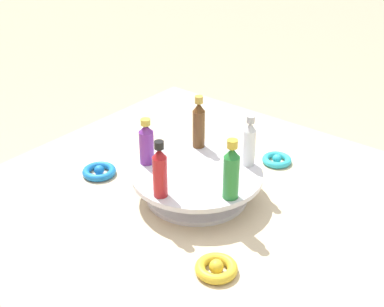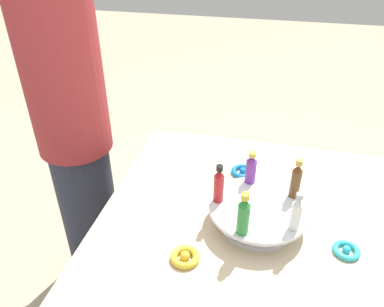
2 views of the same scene
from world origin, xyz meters
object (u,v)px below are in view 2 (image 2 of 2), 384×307
Objects in this scene: ribbon_bow_teal at (348,250)px; ribbon_bow_blue at (243,171)px; bottle_purple at (252,169)px; bottle_green at (245,215)px; bottle_red at (220,185)px; bottle_brown at (297,180)px; display_stand at (259,214)px; bottle_clear at (298,213)px; person_figure at (71,114)px; ribbon_bow_gold at (186,257)px.

ribbon_bow_blue reaches higher than ribbon_bow_teal.
bottle_green is at bearing -179.36° from bottle_purple.
bottle_green is 0.15m from bottle_red.
bottle_green is 0.24m from bottle_brown.
bottle_red reaches higher than bottle_purple.
display_stand is at bearing -17.36° from bottle_green.
bottle_clear reaches higher than display_stand.
bottle_clear is at bearing -1.94° from person_figure.
ribbon_bow_gold is 0.98× the size of ribbon_bow_blue.
bottle_brown is 1.75× the size of ribbon_bow_teal.
bottle_clear reaches higher than bottle_purple.
bottle_brown is at bearing -135.72° from ribbon_bow_blue.
bottle_green is 0.15m from bottle_clear.
person_figure is at bearing 76.12° from bottle_brown.
person_figure reaches higher than display_stand.
bottle_red is 0.72m from person_figure.
display_stand is at bearing 54.64° from bottle_clear.
ribbon_bow_gold is (-0.32, 0.15, -0.11)m from bottle_purple.
display_stand is at bearing 126.64° from bottle_brown.
ribbon_bow_teal is at bearing -133.59° from ribbon_bow_blue.
bottle_red is (0.12, 0.09, -0.00)m from bottle_green.
bottle_purple is 1.48× the size of ribbon_bow_teal.
ribbon_bow_teal is (-0.06, -0.39, -0.12)m from bottle_red.
bottle_green is 1.01× the size of bottle_brown.
display_stand is 3.64× the size of ribbon_bow_gold.
display_stand reaches higher than ribbon_bow_gold.
bottle_red is at bearing 144.64° from bottle_purple.
person_figure reaches higher than bottle_red.
bottle_green is 0.33m from ribbon_bow_teal.
ribbon_bow_gold is at bearing 136.41° from display_stand.
bottle_purple reaches higher than display_stand.
ribbon_bow_gold is 0.05× the size of person_figure.
bottle_green is at bearing 144.64° from bottle_brown.
bottle_clear is 0.34m from ribbon_bow_gold.
ribbon_bow_gold is at bearing 166.41° from ribbon_bow_blue.
person_figure reaches higher than ribbon_bow_teal.
bottle_purple is 0.37m from ribbon_bow_gold.
person_figure is (0.36, 1.05, 0.14)m from ribbon_bow_teal.
bottle_purple is at bearing 58.73° from ribbon_bow_teal.
ribbon_bow_teal is at bearing -79.06° from bottle_green.
bottle_clear is at bearing -71.36° from bottle_green.
ribbon_bow_teal is (-0.06, -0.26, -0.03)m from display_stand.
display_stand is 0.17× the size of person_figure.
bottle_green is 1.05× the size of bottle_red.
bottle_brown is (0.15, 0.00, 0.00)m from bottle_clear.
bottle_green is at bearing 108.64° from bottle_clear.
bottle_brown is at bearing -46.71° from ribbon_bow_gold.
bottle_clear is at bearing -151.57° from ribbon_bow_blue.
ribbon_bow_blue is at bearing 46.41° from ribbon_bow_teal.
bottle_green is 1.61× the size of ribbon_bow_blue.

